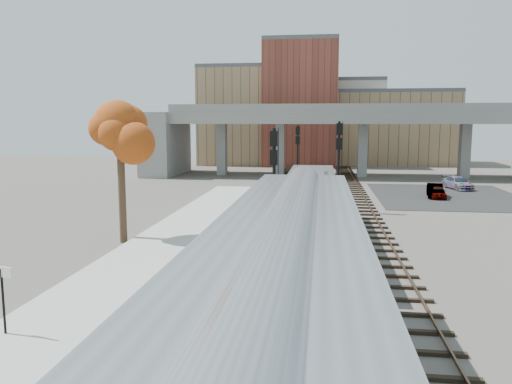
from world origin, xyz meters
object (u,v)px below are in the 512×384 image
(car_c, at_px, (458,183))
(signal_mast_far, at_px, (297,156))
(locomotive, at_px, (310,207))
(car_a, at_px, (438,192))
(signal_mast_mid, at_px, (338,167))
(car_b, at_px, (435,190))
(tree, at_px, (120,133))
(signal_mast_near, at_px, (274,188))

(car_c, bearing_deg, signal_mast_far, 163.65)
(locomotive, xyz_separation_m, car_a, (11.71, 19.93, -1.65))
(car_c, bearing_deg, signal_mast_mid, -143.92)
(signal_mast_far, xyz_separation_m, car_b, (13.66, -7.40, -2.68))
(signal_mast_mid, xyz_separation_m, tree, (-13.17, -12.20, 2.92))
(locomotive, height_order, signal_mast_far, signal_mast_far)
(tree, height_order, car_c, tree)
(signal_mast_mid, bearing_deg, locomotive, -99.96)
(signal_mast_near, bearing_deg, locomotive, 5.73)
(car_a, distance_m, car_b, 0.58)
(signal_mast_near, height_order, signal_mast_mid, signal_mast_mid)
(signal_mast_mid, height_order, car_b, signal_mast_mid)
(car_b, bearing_deg, locomotive, -111.21)
(signal_mast_far, bearing_deg, signal_mast_near, -90.00)
(car_b, bearing_deg, signal_mast_mid, -128.19)
(signal_mast_far, relative_size, car_a, 1.98)
(tree, distance_m, car_c, 38.85)
(locomotive, height_order, car_a, locomotive)
(signal_mast_near, height_order, car_b, signal_mast_near)
(signal_mast_far, height_order, car_a, signal_mast_far)
(tree, bearing_deg, signal_mast_far, 72.46)
(signal_mast_near, distance_m, car_b, 24.94)
(signal_mast_mid, distance_m, car_b, 13.53)
(car_a, relative_size, car_c, 0.76)
(car_a, distance_m, car_c, 7.93)
(signal_mast_far, distance_m, car_a, 16.17)
(locomotive, distance_m, signal_mast_mid, 11.64)
(signal_mast_mid, distance_m, tree, 18.19)
(signal_mast_near, height_order, tree, tree)
(signal_mast_mid, bearing_deg, car_b, 43.59)
(locomotive, height_order, tree, tree)
(locomotive, xyz_separation_m, car_c, (15.34, 26.97, -1.57))
(tree, distance_m, car_b, 31.70)
(car_a, xyz_separation_m, car_b, (-0.15, 0.56, 0.06))
(locomotive, bearing_deg, car_a, 59.57)
(signal_mast_far, bearing_deg, car_a, -29.95)
(signal_mast_mid, xyz_separation_m, car_b, (9.56, 9.10, -2.98))
(locomotive, relative_size, tree, 2.15)
(tree, relative_size, car_a, 2.56)
(locomotive, relative_size, car_a, 5.50)
(locomotive, height_order, car_b, locomotive)
(locomotive, bearing_deg, signal_mast_mid, 80.04)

